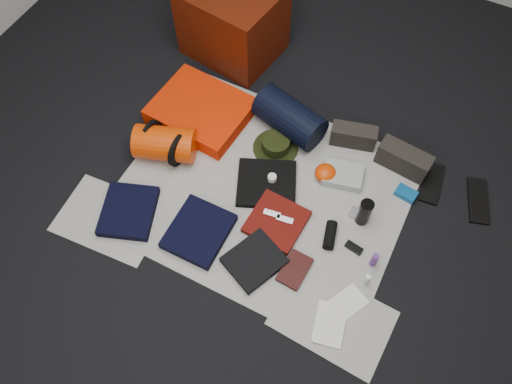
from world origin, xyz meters
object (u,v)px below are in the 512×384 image
at_px(water_bottle, 364,212).
at_px(sleeping_pad, 201,110).
at_px(red_cabinet, 233,21).
at_px(paperback_book, 295,270).
at_px(stuff_sack, 165,144).
at_px(navy_duffel, 290,117).
at_px(compact_camera, 357,215).

bearing_deg(water_bottle, sleeping_pad, 168.69).
distance_m(red_cabinet, paperback_book, 1.70).
bearing_deg(paperback_book, stuff_sack, 164.65).
bearing_deg(navy_duffel, water_bottle, -16.24).
height_order(red_cabinet, water_bottle, red_cabinet).
distance_m(navy_duffel, compact_camera, 0.73).
xyz_separation_m(sleeping_pad, compact_camera, (1.15, -0.23, -0.03)).
height_order(sleeping_pad, stuff_sack, stuff_sack).
relative_size(sleeping_pad, stuff_sack, 1.62).
bearing_deg(compact_camera, sleeping_pad, 172.54).
distance_m(red_cabinet, compact_camera, 1.52).
height_order(stuff_sack, paperback_book, stuff_sack).
distance_m(sleeping_pad, water_bottle, 1.21).
height_order(red_cabinet, paperback_book, red_cabinet).
relative_size(water_bottle, compact_camera, 2.01).
xyz_separation_m(sleeping_pad, stuff_sack, (-0.04, -0.35, 0.05)).
height_order(red_cabinet, compact_camera, red_cabinet).
relative_size(sleeping_pad, water_bottle, 3.02).
xyz_separation_m(compact_camera, paperback_book, (-0.18, -0.46, -0.00)).
relative_size(stuff_sack, compact_camera, 3.74).
bearing_deg(stuff_sack, paperback_book, -18.38).
xyz_separation_m(stuff_sack, navy_duffel, (0.58, 0.51, 0.01)).
bearing_deg(water_bottle, paperback_book, -115.18).
xyz_separation_m(navy_duffel, water_bottle, (0.64, -0.39, -0.02)).
xyz_separation_m(sleeping_pad, paperback_book, (0.97, -0.68, -0.04)).
bearing_deg(compact_camera, paperback_book, -107.80).
xyz_separation_m(sleeping_pad, water_bottle, (1.18, -0.24, 0.04)).
bearing_deg(sleeping_pad, red_cabinet, 98.83).
xyz_separation_m(water_bottle, paperback_book, (-0.21, -0.45, -0.08)).
relative_size(red_cabinet, sleeping_pad, 1.03).
distance_m(compact_camera, paperback_book, 0.49).
height_order(red_cabinet, sleeping_pad, red_cabinet).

